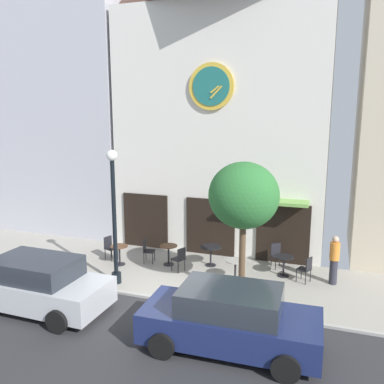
# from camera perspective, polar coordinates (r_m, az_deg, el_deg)

# --- Properties ---
(ground_plane) EXTENTS (27.52, 9.65, 0.13)m
(ground_plane) POSITION_cam_1_polar(r_m,az_deg,el_deg) (12.69, -4.55, -15.62)
(ground_plane) COLOR #9E998E
(clock_building) EXTENTS (8.63, 3.91, 12.40)m
(clock_building) POSITION_cam_1_polar(r_m,az_deg,el_deg) (17.07, 4.07, 13.58)
(clock_building) COLOR silver
(clock_building) RESTS_ON ground_plane
(neighbor_building_left) EXTENTS (6.42, 3.88, 15.62)m
(neighbor_building_left) POSITION_cam_1_polar(r_m,az_deg,el_deg) (21.12, -16.85, 16.45)
(neighbor_building_left) COLOR #B2B2BC
(neighbor_building_left) RESTS_ON ground_plane
(street_lamp) EXTENTS (0.36, 0.36, 4.51)m
(street_lamp) POSITION_cam_1_polar(r_m,az_deg,el_deg) (13.60, -10.87, -3.52)
(street_lamp) COLOR black
(street_lamp) RESTS_ON ground_plane
(street_tree) EXTENTS (2.11, 1.90, 4.27)m
(street_tree) POSITION_cam_1_polar(r_m,az_deg,el_deg) (12.10, 7.27, -0.60)
(street_tree) COLOR brown
(street_tree) RESTS_ON ground_plane
(cafe_table_leftmost) EXTENTS (0.66, 0.66, 0.75)m
(cafe_table_leftmost) POSITION_cam_1_polar(r_m,az_deg,el_deg) (15.71, -10.16, -8.28)
(cafe_table_leftmost) COLOR black
(cafe_table_leftmost) RESTS_ON ground_plane
(cafe_table_center_right) EXTENTS (0.67, 0.67, 0.76)m
(cafe_table_center_right) POSITION_cam_1_polar(r_m,az_deg,el_deg) (15.49, -3.32, -8.34)
(cafe_table_center_right) COLOR black
(cafe_table_center_right) RESTS_ON ground_plane
(cafe_table_center) EXTENTS (0.79, 0.79, 0.75)m
(cafe_table_center) POSITION_cam_1_polar(r_m,az_deg,el_deg) (15.39, 2.65, -8.34)
(cafe_table_center) COLOR black
(cafe_table_center) RESTS_ON ground_plane
(cafe_table_center_left) EXTENTS (0.69, 0.69, 0.74)m
(cafe_table_center_left) POSITION_cam_1_polar(r_m,az_deg,el_deg) (14.15, 6.11, -10.35)
(cafe_table_center_left) COLOR black
(cafe_table_center_left) RESTS_ON ground_plane
(cafe_table_rightmost) EXTENTS (0.66, 0.66, 0.74)m
(cafe_table_rightmost) POSITION_cam_1_polar(r_m,az_deg,el_deg) (14.80, 12.77, -9.63)
(cafe_table_rightmost) COLOR black
(cafe_table_rightmost) RESTS_ON ground_plane
(cafe_chair_curbside) EXTENTS (0.48, 0.48, 0.90)m
(cafe_chair_curbside) POSITION_cam_1_polar(r_m,az_deg,el_deg) (15.79, -6.35, -7.99)
(cafe_chair_curbside) COLOR black
(cafe_chair_curbside) RESTS_ON ground_plane
(cafe_chair_outer) EXTENTS (0.53, 0.53, 0.90)m
(cafe_chair_outer) POSITION_cam_1_polar(r_m,az_deg,el_deg) (14.85, -1.74, -9.18)
(cafe_chair_outer) COLOR black
(cafe_chair_outer) RESTS_ON ground_plane
(cafe_chair_near_tree) EXTENTS (0.53, 0.53, 0.90)m
(cafe_chair_near_tree) POSITION_cam_1_polar(r_m,az_deg,el_deg) (14.45, 15.74, -10.20)
(cafe_chair_near_tree) COLOR black
(cafe_chair_near_tree) RESTS_ON ground_plane
(cafe_chair_by_entrance) EXTENTS (0.50, 0.50, 0.90)m
(cafe_chair_by_entrance) POSITION_cam_1_polar(r_m,az_deg,el_deg) (16.38, -11.49, -7.44)
(cafe_chair_by_entrance) COLOR black
(cafe_chair_by_entrance) RESTS_ON ground_plane
(cafe_chair_facing_street) EXTENTS (0.56, 0.56, 0.90)m
(cafe_chair_facing_street) POSITION_cam_1_polar(r_m,az_deg,el_deg) (15.55, 11.83, -8.47)
(cafe_chair_facing_street) COLOR black
(cafe_chair_facing_street) RESTS_ON ground_plane
(pedestrian_orange) EXTENTS (0.42, 0.42, 1.67)m
(pedestrian_orange) POSITION_cam_1_polar(r_m,az_deg,el_deg) (14.51, 19.35, -8.93)
(pedestrian_orange) COLOR #2D2D38
(pedestrian_orange) RESTS_ON ground_plane
(parked_car_silver) EXTENTS (4.33, 2.07, 1.55)m
(parked_car_silver) POSITION_cam_1_polar(r_m,az_deg,el_deg) (12.94, -21.00, -12.00)
(parked_car_silver) COLOR #B7BABF
(parked_car_silver) RESTS_ON ground_plane
(parked_car_navy) EXTENTS (4.35, 2.13, 1.55)m
(parked_car_navy) POSITION_cam_1_polar(r_m,az_deg,el_deg) (10.34, 5.36, -17.35)
(parked_car_navy) COLOR navy
(parked_car_navy) RESTS_ON ground_plane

